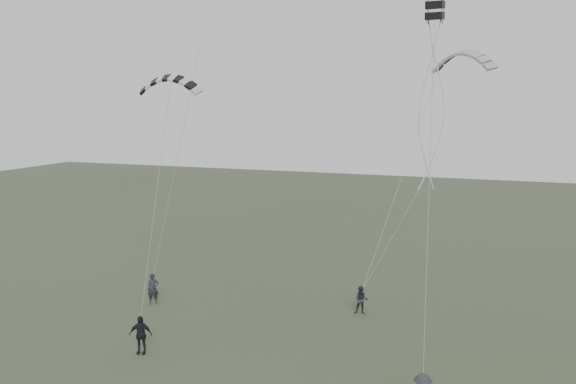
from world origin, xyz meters
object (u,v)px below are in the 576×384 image
(flyer_center, at_px, (141,335))
(flyer_right, at_px, (361,300))
(kite_striped, at_px, (169,78))
(flyer_left, at_px, (153,289))
(kite_pale_large, at_px, (463,53))
(kite_box, at_px, (435,11))

(flyer_center, bearing_deg, flyer_right, 26.36)
(flyer_center, relative_size, kite_striped, 0.56)
(flyer_right, bearing_deg, flyer_left, -177.40)
(kite_pale_large, bearing_deg, flyer_right, -99.22)
(flyer_center, distance_m, kite_pale_large, 23.98)
(flyer_center, xyz_separation_m, kite_pale_large, (13.23, 14.53, 13.75))
(kite_pale_large, xyz_separation_m, kite_box, (-0.65, -10.96, 0.82))
(kite_striped, bearing_deg, flyer_center, -89.72)
(flyer_left, distance_m, kite_striped, 12.28)
(kite_pale_large, relative_size, kite_striped, 1.21)
(flyer_right, bearing_deg, kite_box, -61.32)
(flyer_left, height_order, kite_pale_large, kite_pale_large)
(flyer_left, xyz_separation_m, flyer_right, (11.88, 2.56, -0.12))
(flyer_center, height_order, kite_box, kite_box)
(flyer_right, bearing_deg, kite_pale_large, 43.57)
(flyer_left, relative_size, kite_striped, 0.55)
(flyer_right, distance_m, flyer_center, 12.15)
(flyer_left, bearing_deg, kite_striped, -56.58)
(flyer_right, relative_size, kite_box, 2.14)
(flyer_right, relative_size, kite_striped, 0.48)
(kite_pale_large, distance_m, kite_striped, 17.23)
(kite_pale_large, bearing_deg, flyer_center, -104.68)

